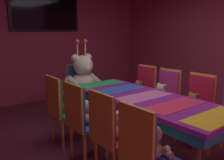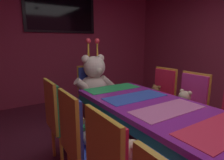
# 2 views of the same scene
# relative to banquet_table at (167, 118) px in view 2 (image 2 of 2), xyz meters

# --- Properties ---
(wall_back) EXTENTS (5.20, 0.12, 2.80)m
(wall_back) POSITION_rel_banquet_table_xyz_m (0.00, 3.20, 0.75)
(wall_back) COLOR #99334C
(wall_back) RESTS_ON ground_plane
(banquet_table) EXTENTS (0.90, 2.33, 0.75)m
(banquet_table) POSITION_rel_banquet_table_xyz_m (0.00, 0.00, 0.00)
(banquet_table) COLOR purple
(banquet_table) RESTS_ON ground_plane
(chair_left_2) EXTENTS (0.42, 0.41, 0.98)m
(chair_left_2) POSITION_rel_banquet_table_xyz_m (-0.83, 0.25, -0.06)
(chair_left_2) COLOR #2D47B2
(chair_left_2) RESTS_ON ground_plane
(teddy_left_2) EXTENTS (0.24, 0.31, 0.29)m
(teddy_left_2) POSITION_rel_banquet_table_xyz_m (-0.69, 0.25, -0.07)
(teddy_left_2) COLOR beige
(teddy_left_2) RESTS_ON chair_left_2
(chair_left_3) EXTENTS (0.42, 0.41, 0.98)m
(chair_left_3) POSITION_rel_banquet_table_xyz_m (-0.83, 0.82, -0.06)
(chair_left_3) COLOR #268C4C
(chair_left_3) RESTS_ON ground_plane
(teddy_left_3) EXTENTS (0.25, 0.33, 0.31)m
(teddy_left_3) POSITION_rel_banquet_table_xyz_m (-0.69, 0.82, -0.06)
(teddy_left_3) COLOR olive
(teddy_left_3) RESTS_ON chair_left_3
(chair_right_2) EXTENTS (0.42, 0.41, 0.98)m
(chair_right_2) POSITION_rel_banquet_table_xyz_m (0.80, 0.29, -0.06)
(chair_right_2) COLOR #CC338C
(chair_right_2) RESTS_ON ground_plane
(teddy_right_2) EXTENTS (0.26, 0.34, 0.32)m
(teddy_right_2) POSITION_rel_banquet_table_xyz_m (0.66, 0.29, -0.06)
(teddy_right_2) COLOR beige
(teddy_right_2) RESTS_ON chair_right_2
(chair_right_3) EXTENTS (0.42, 0.41, 0.98)m
(chair_right_3) POSITION_rel_banquet_table_xyz_m (0.82, 0.82, -0.06)
(chair_right_3) COLOR red
(chair_right_3) RESTS_ON ground_plane
(teddy_right_3) EXTENTS (0.23, 0.29, 0.27)m
(teddy_right_3) POSITION_rel_banquet_table_xyz_m (0.68, 0.82, -0.08)
(teddy_right_3) COLOR brown
(teddy_right_3) RESTS_ON chair_right_3
(throne_chair) EXTENTS (0.41, 0.42, 0.98)m
(throne_chair) POSITION_rel_banquet_table_xyz_m (0.00, 1.71, -0.06)
(throne_chair) COLOR #2D47B2
(throne_chair) RESTS_ON ground_plane
(king_teddy_bear) EXTENTS (0.77, 0.59, 0.99)m
(king_teddy_bear) POSITION_rel_banquet_table_xyz_m (0.00, 1.54, 0.12)
(king_teddy_bear) COLOR silver
(king_teddy_bear) RESTS_ON throne_chair
(wall_tv) EXTENTS (1.59, 0.06, 0.92)m
(wall_tv) POSITION_rel_banquet_table_xyz_m (0.00, 3.11, 1.40)
(wall_tv) COLOR black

